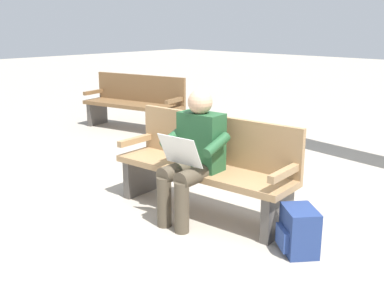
{
  "coord_description": "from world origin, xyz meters",
  "views": [
    {
      "loc": [
        -2.71,
        3.01,
        1.74
      ],
      "look_at": [
        -0.02,
        0.15,
        0.7
      ],
      "focal_mm": 42.91,
      "sensor_mm": 36.0,
      "label": 1
    }
  ],
  "objects_px": {
    "bench_near": "(206,164)",
    "bench_far": "(135,102)",
    "backpack": "(298,231)",
    "person_seated": "(194,153)"
  },
  "relations": [
    {
      "from": "backpack",
      "to": "bench_far",
      "type": "xyz_separation_m",
      "value": [
        4.27,
        -1.93,
        0.28
      ]
    },
    {
      "from": "person_seated",
      "to": "backpack",
      "type": "bearing_deg",
      "value": -179.61
    },
    {
      "from": "bench_far",
      "to": "backpack",
      "type": "bearing_deg",
      "value": 143.92
    },
    {
      "from": "bench_near",
      "to": "bench_far",
      "type": "relative_size",
      "value": 0.99
    },
    {
      "from": "bench_near",
      "to": "backpack",
      "type": "distance_m",
      "value": 1.13
    },
    {
      "from": "bench_near",
      "to": "backpack",
      "type": "xyz_separation_m",
      "value": [
        -1.08,
        0.14,
        -0.28
      ]
    },
    {
      "from": "bench_near",
      "to": "bench_far",
      "type": "distance_m",
      "value": 3.66
    },
    {
      "from": "bench_near",
      "to": "person_seated",
      "type": "bearing_deg",
      "value": 97.78
    },
    {
      "from": "bench_near",
      "to": "person_seated",
      "type": "xyz_separation_m",
      "value": [
        -0.05,
        0.23,
        0.17
      ]
    },
    {
      "from": "bench_near",
      "to": "bench_far",
      "type": "bearing_deg",
      "value": -34.02
    }
  ]
}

